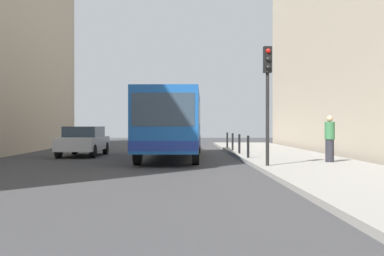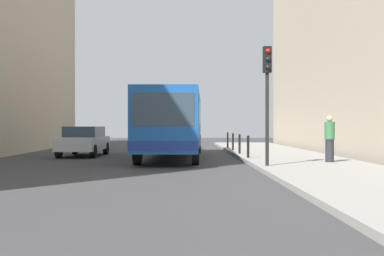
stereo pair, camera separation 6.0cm
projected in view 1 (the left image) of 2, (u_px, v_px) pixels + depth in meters
name	position (u px, v px, depth m)	size (l,w,h in m)	color
ground_plane	(166.00, 165.00, 18.55)	(80.00, 80.00, 0.00)	#38383A
sidewalk	(304.00, 163.00, 18.67)	(4.40, 40.00, 0.15)	gray
bus	(173.00, 121.00, 22.55)	(3.03, 11.12, 3.00)	#19519E
car_beside_bus	(84.00, 140.00, 23.96)	(1.99, 4.46, 1.48)	silver
traffic_light	(268.00, 83.00, 16.41)	(0.28, 0.33, 4.10)	black
bollard_near	(248.00, 147.00, 20.46)	(0.11, 0.11, 0.95)	black
bollard_mid	(239.00, 144.00, 23.54)	(0.11, 0.11, 0.95)	black
bollard_far	(233.00, 142.00, 26.63)	(0.11, 0.11, 0.95)	black
bollard_farthest	(227.00, 140.00, 29.71)	(0.11, 0.11, 0.95)	black
pedestrian_near_signal	(330.00, 139.00, 18.08)	(0.38, 0.38, 1.76)	#26262D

